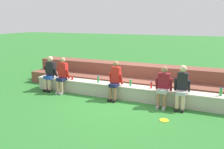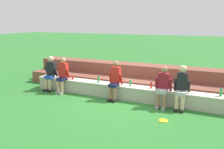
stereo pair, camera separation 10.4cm
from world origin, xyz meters
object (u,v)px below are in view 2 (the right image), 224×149
(frisbee, at_px, (163,121))
(person_left_of_center, at_px, (63,74))
(person_right_of_center, at_px, (163,86))
(water_bottle_mid_right, at_px, (151,85))
(person_far_right, at_px, (182,86))
(water_bottle_near_right, at_px, (130,83))
(water_bottle_near_left, at_px, (221,92))
(person_far_left, at_px, (50,72))
(water_bottle_mid_left, at_px, (98,79))
(plastic_cup_right_end, at_px, (73,78))
(person_center, at_px, (115,80))

(frisbee, bearing_deg, person_left_of_center, 165.32)
(person_right_of_center, bearing_deg, water_bottle_mid_right, 149.92)
(person_far_right, bearing_deg, water_bottle_near_right, 173.18)
(person_far_right, xyz_separation_m, water_bottle_mid_right, (-1.02, 0.22, -0.14))
(frisbee, bearing_deg, water_bottle_near_left, 44.21)
(person_far_left, bearing_deg, water_bottle_mid_right, 2.75)
(person_left_of_center, bearing_deg, person_far_right, 0.58)
(person_left_of_center, relative_size, water_bottle_mid_left, 5.35)
(person_far_right, bearing_deg, person_far_left, 179.71)
(person_far_left, height_order, person_far_right, person_far_right)
(water_bottle_mid_left, height_order, frisbee, water_bottle_mid_left)
(person_far_left, xyz_separation_m, person_right_of_center, (4.52, -0.07, -0.04))
(person_far_left, bearing_deg, water_bottle_near_right, 3.18)
(person_right_of_center, xyz_separation_m, frisbee, (0.28, -1.09, -0.70))
(water_bottle_near_right, xyz_separation_m, plastic_cup_right_end, (-2.38, -0.04, -0.06))
(water_bottle_near_right, relative_size, water_bottle_mid_right, 1.07)
(person_far_right, relative_size, water_bottle_near_right, 5.58)
(person_center, bearing_deg, water_bottle_mid_right, 10.67)
(person_left_of_center, height_order, plastic_cup_right_end, person_left_of_center)
(frisbee, bearing_deg, plastic_cup_right_end, 161.24)
(frisbee, bearing_deg, water_bottle_near_right, 137.49)
(water_bottle_near_right, bearing_deg, water_bottle_near_left, 0.89)
(person_left_of_center, bearing_deg, water_bottle_mid_left, 9.13)
(person_far_left, relative_size, person_far_right, 0.99)
(person_center, xyz_separation_m, person_far_right, (2.26, 0.01, 0.03))
(person_far_left, bearing_deg, water_bottle_mid_left, 4.39)
(person_left_of_center, distance_m, person_center, 2.19)
(person_far_right, xyz_separation_m, plastic_cup_right_end, (-4.14, 0.17, -0.19))
(person_left_of_center, bearing_deg, water_bottle_near_right, 5.44)
(person_far_right, xyz_separation_m, frisbee, (-0.29, -1.13, -0.74))
(plastic_cup_right_end, bearing_deg, person_far_left, -171.05)
(water_bottle_near_right, xyz_separation_m, frisbee, (1.47, -1.34, -0.61))
(person_far_left, relative_size, water_bottle_near_right, 5.51)
(water_bottle_near_right, relative_size, water_bottle_mid_left, 0.97)
(water_bottle_mid_left, bearing_deg, person_center, -14.71)
(water_bottle_mid_left, xyz_separation_m, water_bottle_mid_right, (1.99, 0.04, -0.01))
(water_bottle_mid_right, distance_m, frisbee, 1.65)
(person_far_left, distance_m, plastic_cup_right_end, 0.98)
(person_far_right, height_order, water_bottle_near_right, person_far_right)
(water_bottle_mid_left, relative_size, water_bottle_mid_right, 1.10)
(person_far_left, relative_size, person_left_of_center, 1.00)
(water_bottle_mid_right, xyz_separation_m, frisbee, (0.73, -1.35, -0.60))
(person_center, xyz_separation_m, person_right_of_center, (1.69, -0.03, -0.01))
(person_far_left, relative_size, water_bottle_near_left, 5.31)
(person_far_left, distance_m, person_right_of_center, 4.52)
(water_bottle_mid_left, bearing_deg, water_bottle_near_right, 1.17)
(water_bottle_near_right, bearing_deg, person_far_right, -6.82)
(person_center, height_order, person_right_of_center, person_center)
(person_center, relative_size, person_right_of_center, 1.03)
(water_bottle_near_left, relative_size, frisbee, 0.98)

